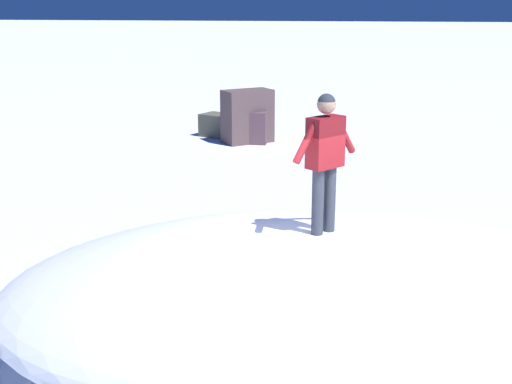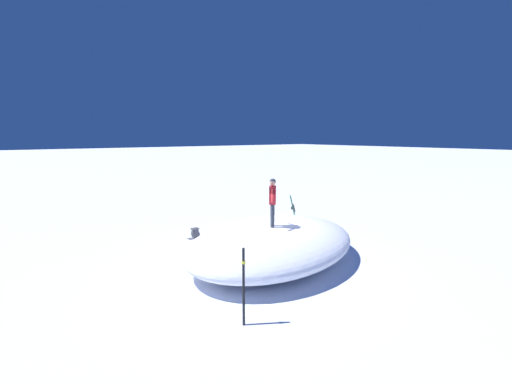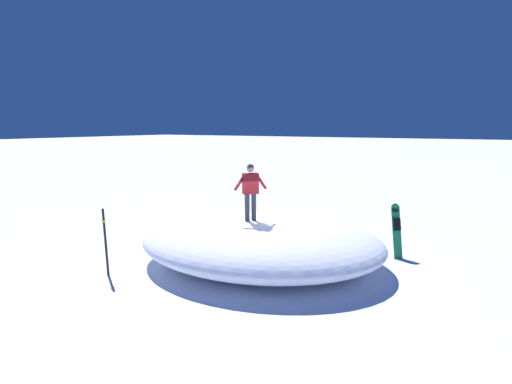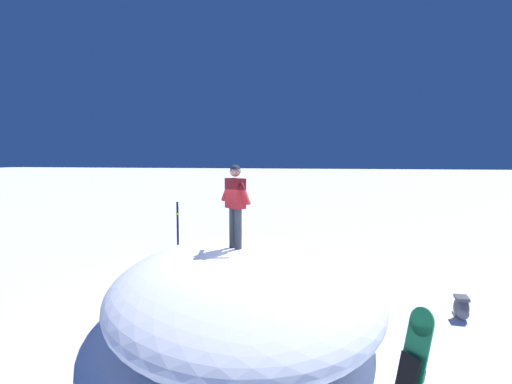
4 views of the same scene
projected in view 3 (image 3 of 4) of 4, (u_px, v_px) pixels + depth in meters
The scene contains 6 objects.
ground at pixel (260, 259), 10.53m from camera, with size 240.00×240.00×0.00m, color white.
snow_mound at pixel (260, 241), 10.09m from camera, with size 7.13×4.99×1.34m, color white.
snowboarder_standing at pixel (250, 187), 9.67m from camera, with size 0.72×0.80×1.64m.
snowboard_primary_upright at pixel (397, 230), 10.57m from camera, with size 0.48×0.50×1.66m.
backpack_near at pixel (288, 219), 14.10m from camera, with size 0.54×0.28×0.46m.
trail_marker_pole at pixel (105, 241), 9.17m from camera, with size 0.10×0.10×1.88m.
Camera 3 is at (4.77, -8.74, 4.00)m, focal length 24.02 mm.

